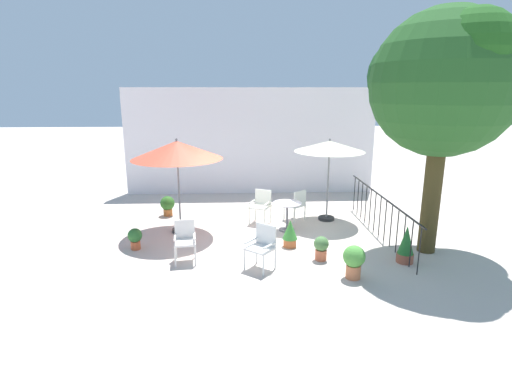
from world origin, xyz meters
TOP-DOWN VIEW (x-y plane):
  - ground_plane at (0.00, 0.00)m, footprint 60.00×60.00m
  - villa_facade at (0.00, 4.45)m, footprint 8.47×0.30m
  - terrace_railing at (3.03, -0.00)m, footprint 0.03×4.79m
  - shade_tree at (3.80, -1.00)m, footprint 3.14×2.99m
  - patio_umbrella_0 at (-1.91, 0.47)m, footprint 2.22×2.22m
  - patio_umbrella_1 at (2.00, 1.27)m, footprint 1.88×1.88m
  - cafe_table_0 at (0.80, 0.46)m, footprint 0.73×0.73m
  - patio_chair_0 at (0.03, -1.76)m, footprint 0.67×0.66m
  - patio_chair_1 at (0.18, 1.11)m, footprint 0.65×0.65m
  - patio_chair_2 at (-1.56, -1.33)m, footprint 0.49×0.51m
  - patio_chair_3 at (1.16, 1.25)m, footprint 0.62×0.62m
  - potted_plant_0 at (0.73, -0.65)m, footprint 0.35×0.35m
  - potted_plant_1 at (1.30, -1.41)m, footprint 0.32×0.32m
  - potted_plant_2 at (3.03, -1.61)m, footprint 0.35×0.35m
  - potted_plant_3 at (1.74, -2.28)m, footprint 0.42×0.42m
  - potted_plant_4 at (-2.78, -0.64)m, footprint 0.32×0.32m
  - potted_plant_5 at (-2.46, 1.86)m, footprint 0.40×0.40m

SIDE VIEW (x-z plane):
  - ground_plane at x=0.00m, z-range 0.00..0.00m
  - potted_plant_4 at x=-2.78m, z-range 0.04..0.53m
  - potted_plant_1 at x=1.30m, z-range 0.03..0.55m
  - potted_plant_5 at x=-2.46m, z-range 0.04..0.61m
  - potted_plant_0 at x=0.73m, z-range 0.02..0.66m
  - potted_plant_3 at x=1.74m, z-range 0.05..0.71m
  - potted_plant_2 at x=3.03m, z-range -0.02..0.78m
  - patio_chair_3 at x=1.16m, z-range 0.06..0.92m
  - patio_chair_2 at x=-1.56m, z-range 0.07..0.94m
  - cafe_table_0 at x=0.80m, z-range 0.14..0.88m
  - patio_chair_0 at x=0.03m, z-range 0.07..0.98m
  - patio_chair_1 at x=0.18m, z-range 0.08..0.97m
  - terrace_railing at x=3.03m, z-range 0.18..1.19m
  - villa_facade at x=0.00m, z-range 0.00..3.58m
  - patio_umbrella_1 at x=2.00m, z-range 0.89..3.15m
  - patio_umbrella_0 at x=-1.91m, z-range 0.89..3.27m
  - shade_tree at x=3.80m, z-range 1.07..6.20m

